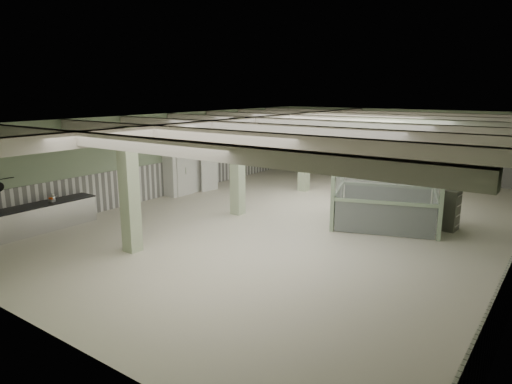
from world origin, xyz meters
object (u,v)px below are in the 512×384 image
Objects in this scene: guard_booth at (388,170)px; filing_cabinet at (451,210)px; walkin_cooler at (189,166)px; prep_counter at (25,221)px.

filing_cabinet is at bearing -2.05° from guard_booth.
walkin_cooler is at bearing 162.80° from guard_booth.
guard_booth is at bearing -159.68° from filing_cabinet.
prep_counter is 1.11× the size of guard_booth.
walkin_cooler is 9.17m from guard_booth.
prep_counter is at bearing -89.37° from walkin_cooler.
prep_counter is 12.11m from guard_booth.
walkin_cooler is at bearing -172.01° from filing_cabinet.
guard_booth reaches higher than walkin_cooler.
filing_cabinet is (2.02, 0.59, -1.23)m from guard_booth.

